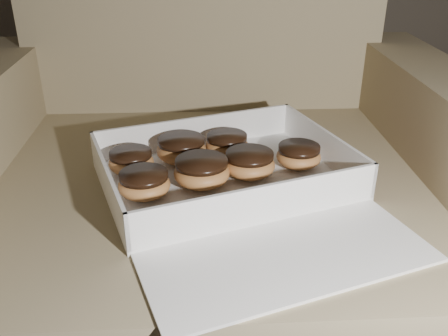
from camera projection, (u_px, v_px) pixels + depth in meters
name	position (u px, v px, depth m)	size (l,w,h in m)	color
armchair	(209.00, 215.00, 1.03)	(1.01, 0.85, 1.05)	#968A60
bakery_box	(235.00, 186.00, 0.82)	(0.52, 0.57, 0.07)	white
donut_a	(299.00, 155.00, 0.89)	(0.08, 0.08, 0.04)	#C18043
donut_b	(131.00, 161.00, 0.87)	(0.08, 0.08, 0.04)	#C18043
donut_c	(202.00, 171.00, 0.83)	(0.09, 0.09, 0.05)	#C18043
donut_d	(227.00, 144.00, 0.93)	(0.08, 0.08, 0.04)	#C18043
donut_e	(144.00, 184.00, 0.79)	(0.08, 0.08, 0.04)	#C18043
donut_f	(181.00, 149.00, 0.91)	(0.09, 0.09, 0.05)	#C18043
donut_g	(249.00, 163.00, 0.86)	(0.09, 0.09, 0.04)	#C18043
crumb_a	(164.00, 208.00, 0.77)	(0.01, 0.01, 0.00)	black
crumb_b	(308.00, 181.00, 0.84)	(0.01, 0.01, 0.00)	black
crumb_c	(221.00, 213.00, 0.75)	(0.01, 0.01, 0.00)	black
crumb_d	(189.00, 211.00, 0.76)	(0.01, 0.01, 0.00)	black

